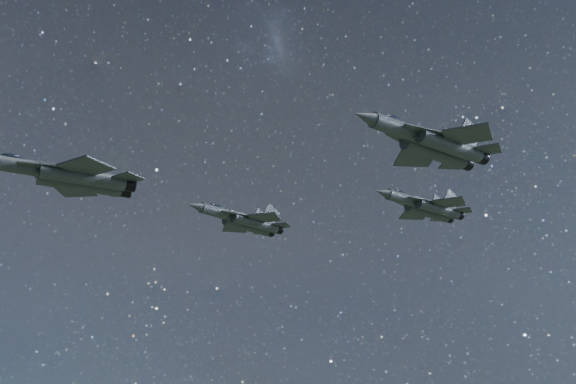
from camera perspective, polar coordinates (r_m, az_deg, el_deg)
jet_lead at (r=75.80m, az=-18.13°, el=1.31°), size 18.66×13.10×4.71m
jet_left at (r=91.08m, az=-3.76°, el=-2.44°), size 15.88×10.90×3.99m
jet_right at (r=68.79m, az=12.12°, el=4.07°), size 17.85×12.55×4.51m
jet_slot at (r=91.00m, az=11.61°, el=-1.23°), size 15.86×11.11×4.00m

